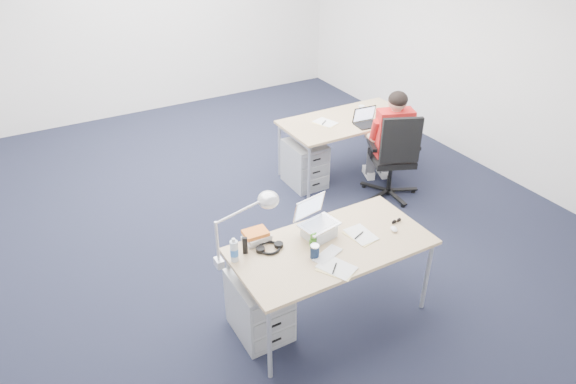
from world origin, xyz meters
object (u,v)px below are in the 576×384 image
Objects in this scene: silver_laptop at (319,220)px; dark_laptop at (369,117)px; computer_mouse at (394,229)px; headphones at (270,247)px; desk_near at (331,249)px; drawer_pedestal_far at (305,164)px; book_stack at (256,236)px; drawer_pedestal_near at (260,305)px; desk_lamp at (237,230)px; cordless_phone at (245,245)px; office_chair at (391,173)px; far_cup at (361,110)px; wireless_keyboard at (327,255)px; seated_person at (388,140)px; water_bottle at (234,250)px; bear_figurine at (313,240)px; can_koozie at (315,251)px; desk_far at (347,123)px.

silver_laptop reaches higher than dark_laptop.
headphones is at bearing -174.83° from computer_mouse.
desk_near is 2.91× the size of drawer_pedestal_far.
drawer_pedestal_near is at bearing -114.11° from book_stack.
desk_lamp is at bearing 164.86° from desk_near.
cordless_phone is at bearing 159.38° from desk_near.
office_chair is 1.95× the size of drawer_pedestal_near.
cordless_phone is (-0.04, 0.13, 0.53)m from drawer_pedestal_near.
computer_mouse is 2.49m from far_cup.
book_stack is at bearing 55.03° from cordless_phone.
dark_laptop is at bearing 116.85° from office_chair.
wireless_keyboard is 2.88m from far_cup.
far_cup is (0.06, 0.62, 0.15)m from seated_person.
water_bottle reaches higher than computer_mouse.
book_stack is at bearing 56.89° from desk_lamp.
bear_figurine is (0.31, -0.15, 0.05)m from headphones.
silver_laptop is 0.65m from computer_mouse.
desk_lamp is (0.03, -0.01, 0.17)m from water_bottle.
wireless_keyboard is at bearing -117.13° from drawer_pedestal_far.
can_koozie reaches higher than drawer_pedestal_near.
water_bottle is 0.12m from cordless_phone.
desk_lamp reaches higher than far_cup.
drawer_pedestal_near is at bearing -13.30° from desk_lamp.
computer_mouse reaches higher than drawer_pedestal_near.
silver_laptop is at bearing -123.13° from office_chair.
can_koozie is (-1.96, -1.50, 0.15)m from seated_person.
headphones is 0.77× the size of dark_laptop.
desk_lamp reaches higher than drawer_pedestal_near.
drawer_pedestal_far is 3.77× the size of cordless_phone.
computer_mouse is 1.14m from book_stack.
wireless_keyboard reaches higher than desk_far.
desk_far is 0.84m from office_chair.
desk_lamp reaches higher than can_koozie.
book_stack is (-0.29, 0.41, -0.01)m from can_koozie.
headphones is at bearing -1.48° from water_bottle.
office_chair reaches higher than book_stack.
seated_person reaches higher than cordless_phone.
wireless_keyboard is 0.64m from cordless_phone.
computer_mouse is 0.16× the size of desk_lamp.
drawer_pedestal_near is 0.70m from bear_figurine.
bear_figurine is at bearing -170.34° from computer_mouse.
computer_mouse is at bearing -107.70° from seated_person.
can_koozie is 0.39× the size of dark_laptop.
silver_laptop is 2.93× the size of far_cup.
desk_far is at bearing 38.87° from book_stack.
bear_figurine is at bearing -39.81° from book_stack.
silver_laptop is at bearing -123.66° from seated_person.
can_koozie reaches higher than desk_near.
far_cup is at bearing 35.89° from water_bottle.
cordless_phone is at bearing -133.10° from seated_person.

